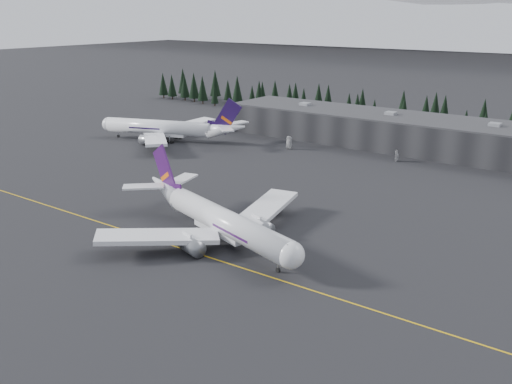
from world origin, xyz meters
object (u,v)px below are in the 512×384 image
Objects in this scene: terminal at (413,133)px; jet_main at (215,217)px; gse_vehicle_b at (397,159)px; gse_vehicle_a at (289,147)px; jet_parked at (171,128)px.

jet_main is at bearing -91.60° from terminal.
jet_main reaches higher than gse_vehicle_b.
gse_vehicle_a is at bearing -103.74° from gse_vehicle_b.
gse_vehicle_a is at bearing -143.22° from terminal.
jet_main is at bearing -26.75° from gse_vehicle_b.
jet_parked reaches higher than terminal.
jet_main is at bearing 119.87° from jet_parked.
gse_vehicle_b is (6.23, 94.86, -4.50)m from jet_main.
gse_vehicle_b is (2.96, -22.35, -5.58)m from terminal.
jet_main is 109.99m from jet_parked.
gse_vehicle_b is at bearing -82.45° from terminal.
gse_vehicle_a is 42.59m from gse_vehicle_b.
jet_main reaches higher than gse_vehicle_a.
terminal reaches higher than gse_vehicle_b.
jet_main reaches higher than terminal.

